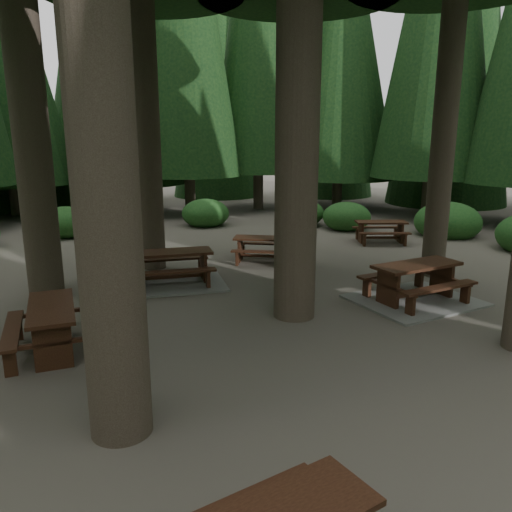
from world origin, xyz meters
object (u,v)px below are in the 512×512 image
object	(u,v)px
picnic_table_a	(415,288)
picnic_table_b	(52,321)
picnic_table_c	(173,272)
picnic_table_f	(263,245)
picnic_table_d	(381,228)

from	to	relation	value
picnic_table_a	picnic_table_b	xyz separation A→B (m)	(-7.49, -0.39, 0.23)
picnic_table_c	picnic_table_f	world-z (taller)	picnic_table_c
picnic_table_a	picnic_table_b	distance (m)	7.51
picnic_table_c	picnic_table_d	world-z (taller)	picnic_table_c
picnic_table_a	picnic_table_b	size ratio (longest dim) A/B	1.47
picnic_table_d	picnic_table_f	size ratio (longest dim) A/B	0.98
picnic_table_a	picnic_table_b	world-z (taller)	picnic_table_a
picnic_table_a	picnic_table_f	xyz separation A→B (m)	(-2.08, 4.51, 0.17)
picnic_table_c	picnic_table_d	xyz separation A→B (m)	(7.62, 2.84, 0.20)
picnic_table_b	picnic_table_c	size ratio (longest dim) A/B	0.77
picnic_table_a	picnic_table_f	size ratio (longest dim) A/B	1.39
picnic_table_a	picnic_table_b	bearing A→B (deg)	172.71
picnic_table_c	picnic_table_f	bearing A→B (deg)	30.79
picnic_table_c	picnic_table_a	bearing A→B (deg)	-28.27
picnic_table_c	picnic_table_d	distance (m)	8.13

